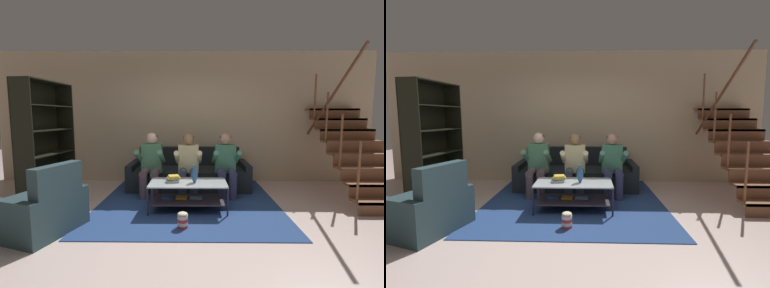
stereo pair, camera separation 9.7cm
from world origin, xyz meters
The scene contains 14 objects.
ground centered at (0.00, 0.00, 0.00)m, with size 16.80×16.80×0.00m, color beige.
back_partition centered at (0.00, 2.46, 1.45)m, with size 8.40×0.12×2.90m, color #C4AD8A.
staircase_run centered at (3.18, 1.31, 0.94)m, with size 1.06×2.07×2.57m.
couch centered at (0.13, 1.87, 0.27)m, with size 2.42×0.93×0.81m.
person_seated_left centered at (-0.57, 1.32, 0.64)m, with size 0.50×0.58×1.17m.
person_seated_middle centered at (0.13, 1.32, 0.63)m, with size 0.50×0.58×1.15m.
person_seated_right centered at (0.83, 1.32, 0.63)m, with size 0.50×0.58×1.16m.
coffee_table centered at (0.14, 0.59, 0.29)m, with size 1.21×0.63×0.44m.
area_rug centered at (0.14, 1.10, 0.01)m, with size 3.00×3.23×0.01m.
vase centered at (0.25, 0.57, 0.57)m, with size 0.10×0.10×0.28m.
book_stack centered at (-0.09, 0.60, 0.49)m, with size 0.24×0.20×0.10m.
bookshelf centered at (-2.37, 0.98, 0.77)m, with size 0.46×1.15×2.08m.
armchair centered at (-1.73, -0.24, 0.29)m, with size 1.09×1.11×0.90m.
popcorn_tub centered at (0.09, -0.12, 0.11)m, with size 0.14×0.14×0.22m.
Camera 1 is at (0.26, -3.39, 1.48)m, focal length 24.00 mm.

